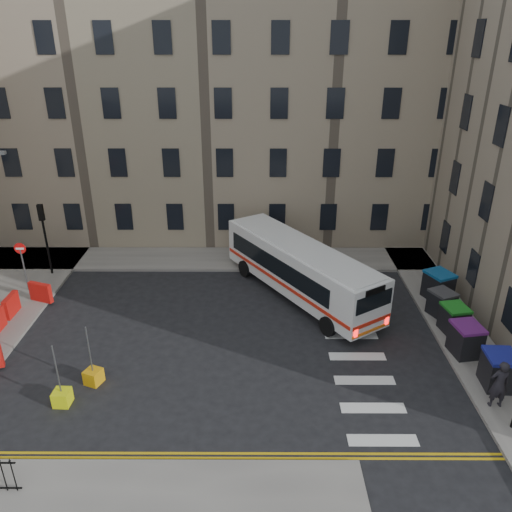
{
  "coord_description": "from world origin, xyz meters",
  "views": [
    {
      "loc": [
        -0.28,
        -18.9,
        12.78
      ],
      "look_at": [
        -0.36,
        2.62,
        3.0
      ],
      "focal_mm": 35.0,
      "sensor_mm": 36.0,
      "label": 1
    }
  ],
  "objects_px": {
    "wheelie_bin_e": "(438,285)",
    "bollard_yellow": "(62,397)",
    "wheelie_bin_c": "(454,319)",
    "pedestrian": "(499,384)",
    "wheelie_bin_b": "(466,339)",
    "wheelie_bin_d": "(442,303)",
    "bollard_chevron": "(94,377)",
    "bus": "(300,268)",
    "wheelie_bin_a": "(499,370)"
  },
  "relations": [
    {
      "from": "wheelie_bin_e",
      "to": "bollard_yellow",
      "type": "height_order",
      "value": "wheelie_bin_e"
    },
    {
      "from": "wheelie_bin_c",
      "to": "bollard_yellow",
      "type": "height_order",
      "value": "wheelie_bin_c"
    },
    {
      "from": "pedestrian",
      "to": "bollard_yellow",
      "type": "bearing_deg",
      "value": -1.07
    },
    {
      "from": "wheelie_bin_b",
      "to": "pedestrian",
      "type": "relative_size",
      "value": 0.73
    },
    {
      "from": "pedestrian",
      "to": "bollard_yellow",
      "type": "relative_size",
      "value": 3.23
    },
    {
      "from": "wheelie_bin_d",
      "to": "pedestrian",
      "type": "height_order",
      "value": "pedestrian"
    },
    {
      "from": "wheelie_bin_c",
      "to": "bollard_chevron",
      "type": "bearing_deg",
      "value": -177.75
    },
    {
      "from": "bus",
      "to": "wheelie_bin_d",
      "type": "bearing_deg",
      "value": -50.91
    },
    {
      "from": "bollard_yellow",
      "to": "bollard_chevron",
      "type": "bearing_deg",
      "value": 57.08
    },
    {
      "from": "wheelie_bin_b",
      "to": "wheelie_bin_d",
      "type": "bearing_deg",
      "value": 79.89
    },
    {
      "from": "wheelie_bin_e",
      "to": "wheelie_bin_d",
      "type": "bearing_deg",
      "value": -126.22
    },
    {
      "from": "wheelie_bin_a",
      "to": "wheelie_bin_c",
      "type": "xyz_separation_m",
      "value": [
        -0.33,
        3.84,
        -0.07
      ]
    },
    {
      "from": "wheelie_bin_e",
      "to": "pedestrian",
      "type": "distance_m",
      "value": 8.1
    },
    {
      "from": "wheelie_bin_e",
      "to": "bollard_chevron",
      "type": "distance_m",
      "value": 17.08
    },
    {
      "from": "wheelie_bin_b",
      "to": "wheelie_bin_d",
      "type": "xyz_separation_m",
      "value": [
        0.07,
        3.19,
        -0.07
      ]
    },
    {
      "from": "bus",
      "to": "pedestrian",
      "type": "relative_size",
      "value": 5.16
    },
    {
      "from": "wheelie_bin_e",
      "to": "bollard_chevron",
      "type": "height_order",
      "value": "wheelie_bin_e"
    },
    {
      "from": "pedestrian",
      "to": "wheelie_bin_c",
      "type": "bearing_deg",
      "value": -92.76
    },
    {
      "from": "wheelie_bin_a",
      "to": "wheelie_bin_d",
      "type": "distance_m",
      "value": 5.3
    },
    {
      "from": "wheelie_bin_a",
      "to": "pedestrian",
      "type": "xyz_separation_m",
      "value": [
        -0.54,
        -1.15,
        0.25
      ]
    },
    {
      "from": "pedestrian",
      "to": "wheelie_bin_a",
      "type": "bearing_deg",
      "value": -115.36
    },
    {
      "from": "wheelie_bin_b",
      "to": "bollard_yellow",
      "type": "bearing_deg",
      "value": -178.11
    },
    {
      "from": "wheelie_bin_b",
      "to": "wheelie_bin_e",
      "type": "height_order",
      "value": "wheelie_bin_e"
    },
    {
      "from": "bollard_yellow",
      "to": "wheelie_bin_e",
      "type": "bearing_deg",
      "value": 25.56
    },
    {
      "from": "wheelie_bin_c",
      "to": "pedestrian",
      "type": "relative_size",
      "value": 0.69
    },
    {
      "from": "wheelie_bin_c",
      "to": "pedestrian",
      "type": "height_order",
      "value": "pedestrian"
    },
    {
      "from": "wheelie_bin_a",
      "to": "bollard_yellow",
      "type": "distance_m",
      "value": 16.59
    },
    {
      "from": "wheelie_bin_d",
      "to": "pedestrian",
      "type": "xyz_separation_m",
      "value": [
        -0.14,
        -6.44,
        0.33
      ]
    },
    {
      "from": "bollard_yellow",
      "to": "bollard_chevron",
      "type": "height_order",
      "value": "same"
    },
    {
      "from": "wheelie_bin_c",
      "to": "bollard_yellow",
      "type": "distance_m",
      "value": 16.92
    },
    {
      "from": "wheelie_bin_c",
      "to": "bollard_yellow",
      "type": "bearing_deg",
      "value": -174.29
    },
    {
      "from": "bus",
      "to": "wheelie_bin_b",
      "type": "relative_size",
      "value": 7.03
    },
    {
      "from": "wheelie_bin_a",
      "to": "wheelie_bin_d",
      "type": "bearing_deg",
      "value": 97.34
    },
    {
      "from": "wheelie_bin_a",
      "to": "wheelie_bin_b",
      "type": "relative_size",
      "value": 1.0
    },
    {
      "from": "wheelie_bin_b",
      "to": "wheelie_bin_c",
      "type": "bearing_deg",
      "value": 76.71
    },
    {
      "from": "wheelie_bin_b",
      "to": "bollard_yellow",
      "type": "relative_size",
      "value": 2.37
    },
    {
      "from": "wheelie_bin_c",
      "to": "wheelie_bin_b",
      "type": "bearing_deg",
      "value": -105.19
    },
    {
      "from": "wheelie_bin_a",
      "to": "wheelie_bin_d",
      "type": "height_order",
      "value": "wheelie_bin_a"
    },
    {
      "from": "wheelie_bin_c",
      "to": "bollard_chevron",
      "type": "height_order",
      "value": "wheelie_bin_c"
    },
    {
      "from": "wheelie_bin_d",
      "to": "bollard_yellow",
      "type": "bearing_deg",
      "value": 176.75
    },
    {
      "from": "wheelie_bin_a",
      "to": "pedestrian",
      "type": "relative_size",
      "value": 0.73
    },
    {
      "from": "bollard_yellow",
      "to": "wheelie_bin_c",
      "type": "bearing_deg",
      "value": 16.51
    },
    {
      "from": "bollard_chevron",
      "to": "bollard_yellow",
      "type": "bearing_deg",
      "value": -122.92
    },
    {
      "from": "bus",
      "to": "pedestrian",
      "type": "distance_m",
      "value": 10.82
    },
    {
      "from": "bus",
      "to": "pedestrian",
      "type": "bearing_deg",
      "value": -85.78
    },
    {
      "from": "wheelie_bin_b",
      "to": "bollard_chevron",
      "type": "relative_size",
      "value": 2.37
    },
    {
      "from": "wheelie_bin_b",
      "to": "wheelie_bin_c",
      "type": "distance_m",
      "value": 1.75
    },
    {
      "from": "wheelie_bin_e",
      "to": "wheelie_bin_a",
      "type": "bearing_deg",
      "value": -113.54
    },
    {
      "from": "wheelie_bin_a",
      "to": "wheelie_bin_b",
      "type": "xyz_separation_m",
      "value": [
        -0.46,
        2.1,
        -0.01
      ]
    },
    {
      "from": "bus",
      "to": "bollard_chevron",
      "type": "relative_size",
      "value": 16.64
    }
  ]
}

